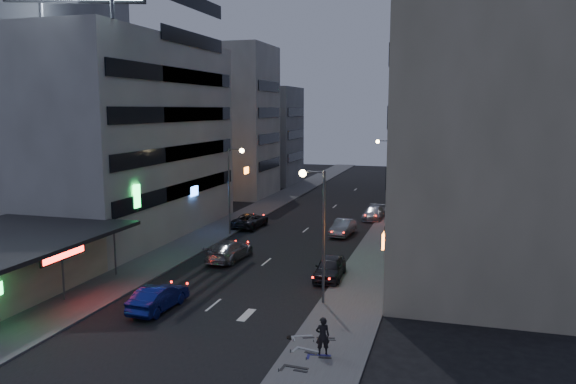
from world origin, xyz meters
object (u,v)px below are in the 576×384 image
at_px(road_car_silver, 229,250).
at_px(scooter_silver_a, 321,340).
at_px(person, 323,336).
at_px(scooter_black_a, 310,357).
at_px(scooter_blue, 332,345).
at_px(parked_car_left, 250,220).
at_px(scooter_silver_b, 313,325).
at_px(parked_car_right_mid, 343,228).
at_px(scooter_black_b, 336,328).
at_px(road_car_blue, 158,298).
at_px(parked_car_right_far, 374,213).
at_px(parked_car_right_near, 330,268).

xyz_separation_m(road_car_silver, scooter_silver_a, (10.70, -14.56, -0.10)).
bearing_deg(scooter_silver_a, person, -137.79).
height_order(scooter_black_a, scooter_silver_a, scooter_silver_a).
bearing_deg(scooter_blue, person, 91.85).
bearing_deg(scooter_black_a, parked_car_left, 28.74).
height_order(scooter_silver_a, scooter_silver_b, scooter_silver_a).
xyz_separation_m(parked_car_right_mid, scooter_silver_b, (2.96, -23.69, -0.10)).
xyz_separation_m(scooter_silver_a, scooter_silver_b, (-0.85, 1.87, -0.05)).
distance_m(scooter_blue, scooter_black_b, 2.07).
distance_m(scooter_silver_a, scooter_black_b, 1.87).
bearing_deg(scooter_blue, road_car_blue, 66.24).
relative_size(scooter_silver_a, scooter_silver_b, 1.10).
distance_m(road_car_silver, person, 18.40).
distance_m(parked_car_left, scooter_black_a, 31.27).
relative_size(parked_car_right_mid, scooter_silver_a, 2.42).
distance_m(road_car_silver, scooter_blue, 18.60).
distance_m(parked_car_right_mid, road_car_blue, 23.36).
bearing_deg(scooter_black_b, road_car_silver, 30.95).
bearing_deg(parked_car_right_mid, road_car_blue, -101.54).
height_order(person, scooter_silver_b, person).
distance_m(road_car_silver, scooter_silver_b, 16.07).
xyz_separation_m(scooter_black_a, scooter_blue, (0.66, 1.64, -0.04)).
xyz_separation_m(parked_car_right_mid, person, (3.97, -25.84, 0.31)).
bearing_deg(parked_car_right_far, scooter_black_a, -84.34).
height_order(road_car_blue, scooter_silver_a, road_car_blue).
relative_size(scooter_silver_a, scooter_blue, 1.09).
distance_m(parked_car_left, scooter_silver_b, 27.57).
distance_m(road_car_blue, person, 11.19).
xyz_separation_m(scooter_silver_a, scooter_black_b, (0.36, 1.84, -0.07)).
distance_m(person, scooter_blue, 0.60).
bearing_deg(scooter_silver_a, parked_car_right_near, 22.33).
height_order(road_car_blue, road_car_silver, road_car_silver).
height_order(scooter_silver_a, scooter_blue, scooter_silver_a).
xyz_separation_m(parked_car_right_near, scooter_blue, (2.72, -12.22, -0.15)).
bearing_deg(parked_car_right_far, scooter_silver_b, -85.36).
xyz_separation_m(person, scooter_black_a, (-0.23, -1.58, -0.37)).
bearing_deg(road_car_silver, scooter_black_a, 126.05).
bearing_deg(scooter_blue, parked_car_right_far, -2.20).
height_order(parked_car_left, scooter_silver_a, parked_car_left).
bearing_deg(road_car_silver, road_car_blue, 94.27).
bearing_deg(person, scooter_black_b, -118.18).
relative_size(road_car_blue, person, 2.45).
bearing_deg(scooter_silver_a, scooter_black_a, -169.71).
bearing_deg(scooter_silver_b, scooter_black_a, 168.44).
xyz_separation_m(scooter_blue, scooter_black_b, (-0.24, 2.06, -0.02)).
distance_m(scooter_blue, scooter_silver_b, 2.54).
bearing_deg(parked_car_right_near, person, -81.72).
distance_m(parked_car_right_far, person, 34.49).
height_order(parked_car_right_near, person, person).
height_order(parked_car_right_near, parked_car_left, parked_car_right_near).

